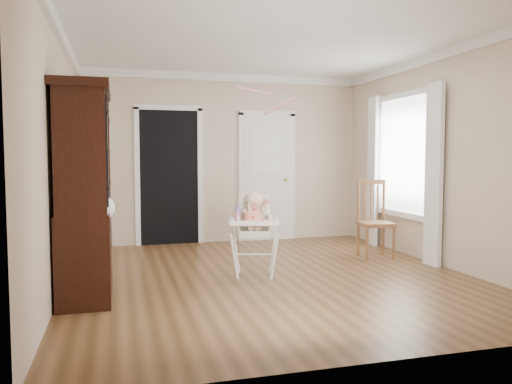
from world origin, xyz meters
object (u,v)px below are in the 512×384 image
object	(u,v)px
cake	(252,217)
sippy_cup	(238,213)
dining_chair	(375,221)
high_chair	(255,225)
china_cabinet	(85,192)

from	to	relation	value
cake	sippy_cup	bearing A→B (deg)	124.73
cake	dining_chair	distance (m)	2.14
high_chair	china_cabinet	bearing A→B (deg)	-152.75
high_chair	cake	bearing A→B (deg)	-95.89
china_cabinet	cake	bearing A→B (deg)	4.93
high_chair	sippy_cup	world-z (taller)	high_chair
dining_chair	cake	bearing A→B (deg)	-149.04
cake	china_cabinet	size ratio (longest dim) A/B	0.11
dining_chair	high_chair	bearing A→B (deg)	-153.96
high_chair	sippy_cup	size ratio (longest dim) A/B	5.45
high_chair	cake	size ratio (longest dim) A/B	4.27
sippy_cup	china_cabinet	world-z (taller)	china_cabinet
cake	china_cabinet	distance (m)	1.76
china_cabinet	dining_chair	size ratio (longest dim) A/B	1.94
high_chair	sippy_cup	xyz separation A→B (m)	(-0.21, -0.05, 0.15)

